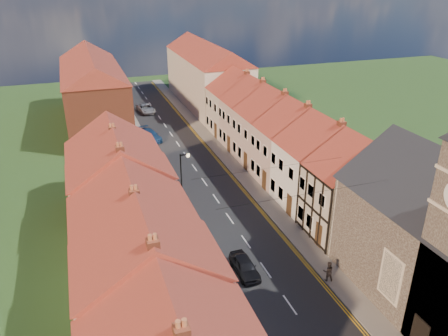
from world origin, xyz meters
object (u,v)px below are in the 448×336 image
(car_far, at_px, (150,135))
(church, at_px, (448,226))
(car_near, at_px, (245,266))
(lamppost, at_px, (182,181))
(car_distant, at_px, (146,108))
(pedestrian_right, at_px, (328,271))
(pedestrian_left, at_px, (215,305))

(car_far, bearing_deg, church, -87.02)
(car_near, bearing_deg, church, -32.73)
(church, bearing_deg, lamppost, 128.30)
(car_near, relative_size, car_distant, 0.79)
(church, bearing_deg, pedestrian_right, 144.66)
(car_distant, bearing_deg, lamppost, -100.53)
(car_near, bearing_deg, car_distant, 89.16)
(car_near, bearing_deg, pedestrian_left, -135.48)
(lamppost, bearing_deg, car_distant, 86.04)
(church, relative_size, car_near, 4.17)
(pedestrian_right, bearing_deg, car_far, -60.04)
(church, bearing_deg, car_far, 108.58)
(church, bearing_deg, pedestrian_left, 166.78)
(church, distance_m, car_distant, 51.52)
(car_far, bearing_deg, pedestrian_right, -93.90)
(car_far, distance_m, pedestrian_left, 34.03)
(lamppost, bearing_deg, car_near, -77.45)
(car_far, height_order, car_distant, car_far)
(church, height_order, pedestrian_left, church)
(car_near, bearing_deg, car_far, 92.27)
(car_near, distance_m, car_far, 30.53)
(car_near, height_order, pedestrian_right, pedestrian_right)
(church, distance_m, pedestrian_left, 15.66)
(car_near, relative_size, pedestrian_left, 2.33)
(church, distance_m, pedestrian_right, 8.54)
(pedestrian_left, bearing_deg, pedestrian_right, -0.43)
(car_near, height_order, pedestrian_left, pedestrian_left)
(lamppost, distance_m, car_near, 10.44)
(car_near, distance_m, pedestrian_left, 4.93)
(car_distant, bearing_deg, church, -84.34)
(car_distant, distance_m, pedestrian_right, 46.37)
(car_distant, bearing_deg, car_near, -96.75)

